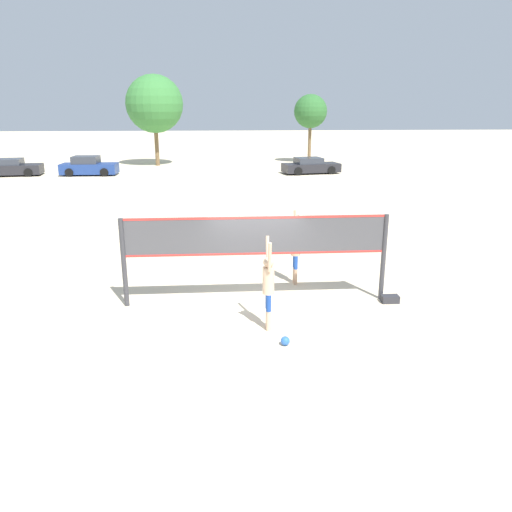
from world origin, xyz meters
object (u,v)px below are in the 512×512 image
Objects in this scene: player_spiker at (268,282)px; gear_bag at (390,299)px; parked_car_near at (310,166)px; tree_right_cluster at (154,104)px; volleyball at (285,341)px; volleyball_net at (256,244)px; tree_left_cluster at (310,112)px; parked_car_mid at (89,167)px; player_blocker at (296,246)px; parked_car_far at (12,168)px.

player_spiker is 3.97m from gear_bag.
tree_right_cluster reaches higher than parked_car_near.
volleyball is 0.03× the size of tree_right_cluster.
tree_left_cluster reaches higher than volleyball_net.
parked_car_near is 1.11× the size of parked_car_mid.
parked_car_mid is at bearing -154.35° from player_blocker.
volleyball_net is at bearing -64.99° from parked_car_far.
player_blocker is 10.49× the size of volleyball.
parked_car_far is at bearing 30.50° from player_spiker.
tree_left_cluster is (1.27, 7.85, 4.12)m from parked_car_near.
parked_car_far is 0.72× the size of tree_left_cluster.
player_blocker reaches higher than parked_car_mid.
volleyball is 37.30m from tree_right_cluster.
volleyball_net is 35.84m from tree_left_cluster.
tree_left_cluster reaches higher than gear_bag.
volleyball_net reaches higher than player_blocker.
volleyball is 32.13m from parked_car_mid.
gear_bag is 0.06× the size of tree_right_cluster.
parked_car_far reaches higher than gear_bag.
player_spiker is 36.24m from tree_right_cluster.
volleyball_net is 1.60× the size of parked_car_far.
player_spiker reaches higher than parked_car_far.
player_spiker is 37.57m from tree_left_cluster.
volleyball_net is at bearing -102.31° from tree_left_cluster.
tree_right_cluster is (10.49, 6.17, 4.77)m from parked_car_far.
tree_right_cluster is (-12.89, 6.56, 4.79)m from parked_car_near.
volleyball_net reaches higher than parked_car_near.
volleyball_net is at bearing 100.11° from volleyball.
parked_car_mid is at bearing 112.19° from volleyball_net.
parked_car_near is 0.76× the size of tree_left_cluster.
parked_car_far is (-18.33, 26.02, -0.58)m from player_blocker.
player_spiker is 29.47m from parked_car_near.
parked_car_near is 15.23m from tree_right_cluster.
tree_left_cluster is (7.45, 36.65, 3.50)m from player_spiker.
gear_bag is at bearing -105.87° from parked_car_near.
player_blocker is at bearing -63.56° from parked_car_mid.
parked_car_mid is (-14.83, 27.60, 0.56)m from gear_bag.
gear_bag is (3.22, 2.35, -0.01)m from volleyball.
gear_bag is at bearing -73.20° from tree_right_cluster.
volleyball is (-0.82, -4.07, -1.07)m from player_blocker.
parked_car_far is (-17.03, 27.44, -1.07)m from volleyball_net.
gear_bag is (2.40, -1.72, -1.08)m from player_blocker.
volleyball is at bearing -11.44° from player_blocker.
parked_car_near is at bearing 76.80° from volleyball_net.
tree_left_cluster reaches higher than parked_car_near.
tree_left_cluster reaches higher than player_spiker.
player_blocker is at bearing -111.48° from parked_car_near.
tree_right_cluster is at bearing 100.95° from volleyball.
player_spiker is 0.48× the size of parked_car_near.
parked_car_mid is 0.95× the size of parked_car_far.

